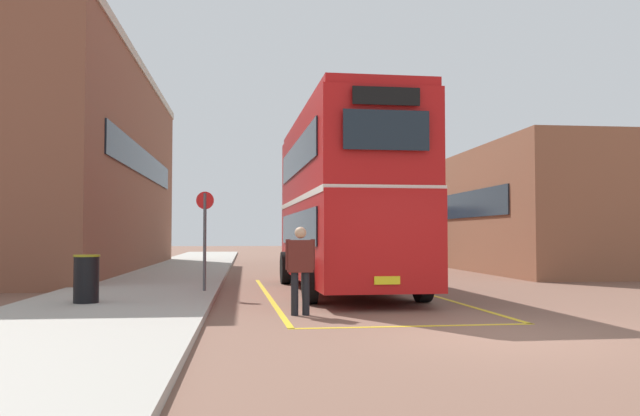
% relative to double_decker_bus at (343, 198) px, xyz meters
% --- Properties ---
extents(ground_plane, '(135.60, 135.60, 0.00)m').
position_rel_double_decker_bus_xyz_m(ground_plane, '(1.18, 6.43, -2.51)').
color(ground_plane, brown).
extents(sidewalk_left, '(4.00, 57.60, 0.14)m').
position_rel_double_decker_bus_xyz_m(sidewalk_left, '(-5.32, 8.83, -2.44)').
color(sidewalk_left, '#A39E93').
rests_on(sidewalk_left, ground).
extents(brick_building_left, '(6.07, 20.83, 8.64)m').
position_rel_double_decker_bus_xyz_m(brick_building_left, '(-9.89, 10.85, 1.81)').
color(brick_building_left, brown).
rests_on(brick_building_left, ground).
extents(depot_building_right, '(7.56, 17.40, 5.10)m').
position_rel_double_decker_bus_xyz_m(depot_building_right, '(10.43, 11.41, 0.04)').
color(depot_building_right, brown).
rests_on(depot_building_right, ground).
extents(double_decker_bus, '(3.08, 9.74, 4.75)m').
position_rel_double_decker_bus_xyz_m(double_decker_bus, '(0.00, 0.00, 0.00)').
color(double_decker_bus, black).
rests_on(double_decker_bus, ground).
extents(single_deck_bus, '(3.38, 9.46, 3.02)m').
position_rel_double_decker_bus_xyz_m(single_deck_bus, '(5.03, 19.74, -0.87)').
color(single_deck_bus, black).
rests_on(single_deck_bus, ground).
extents(pedestrian_boarding, '(0.56, 0.25, 1.67)m').
position_rel_double_decker_bus_xyz_m(pedestrian_boarding, '(-1.58, -5.07, -1.55)').
color(pedestrian_boarding, black).
rests_on(pedestrian_boarding, ground).
extents(litter_bin, '(0.53, 0.53, 0.98)m').
position_rel_double_decker_bus_xyz_m(litter_bin, '(-5.83, -3.66, -1.88)').
color(litter_bin, black).
rests_on(litter_bin, sidewalk_left).
extents(bus_stop_sign, '(0.44, 0.09, 2.46)m').
position_rel_double_decker_bus_xyz_m(bus_stop_sign, '(-3.63, -0.99, -0.88)').
color(bus_stop_sign, '#4C4C51').
rests_on(bus_stop_sign, sidewalk_left).
extents(bay_marking_yellow, '(4.58, 11.80, 0.01)m').
position_rel_double_decker_bus_xyz_m(bay_marking_yellow, '(0.03, -1.85, -2.51)').
color(bay_marking_yellow, gold).
rests_on(bay_marking_yellow, ground).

